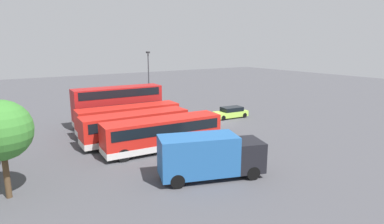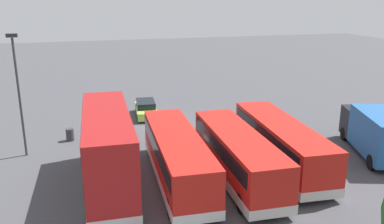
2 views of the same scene
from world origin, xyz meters
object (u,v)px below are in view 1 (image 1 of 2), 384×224
Objects in this scene: car_hatchback_silver at (231,112)px; waste_bin_yellow at (173,109)px; bus_single_deck_third at (129,118)px; bus_single_deck_second at (136,126)px; box_truck_blue at (209,155)px; bus_double_decker_fourth at (118,105)px; bus_single_deck_near_end at (163,133)px; lamp_post_tall at (149,77)px.

car_hatchback_silver reaches higher than waste_bin_yellow.
car_hatchback_silver is (-0.51, -13.92, -0.92)m from bus_single_deck_third.
bus_single_deck_second reaches higher than waste_bin_yellow.
box_truck_blue is (-10.79, -0.98, 0.09)m from bus_single_deck_second.
bus_double_decker_fourth is at bearing 71.70° from car_hatchback_silver.
bus_single_deck_third is at bearing 0.72° from box_truck_blue.
bus_single_deck_near_end is 7.08m from bus_single_deck_third.
bus_single_deck_near_end is 1.40× the size of box_truck_blue.
bus_single_deck_third is at bearing 87.90° from car_hatchback_silver.
lamp_post_tall reaches higher than bus_double_decker_fourth.
bus_single_deck_second and bus_single_deck_third have the same top height.
bus_single_deck_second is 7.67m from bus_double_decker_fourth.
bus_double_decker_fourth is 8.77m from lamp_post_tall.
bus_single_deck_near_end and bus_single_deck_third have the same top height.
bus_single_deck_second is at bearing 148.99° from lamp_post_tall.
car_hatchback_silver is at bearing -92.10° from bus_single_deck_third.
bus_single_deck_third is 14.35m from box_truck_blue.
box_truck_blue is (-14.35, -0.18, 0.08)m from bus_single_deck_third.
bus_single_deck_third is 4.09m from bus_double_decker_fourth.
waste_bin_yellow is at bearing 35.41° from car_hatchback_silver.
bus_single_deck_near_end is 16.01m from waste_bin_yellow.
car_hatchback_silver is at bearing -44.80° from box_truck_blue.
bus_double_decker_fourth is (3.99, -0.30, 0.82)m from bus_single_deck_third.
bus_single_deck_near_end is 1.00× the size of bus_single_deck_third.
bus_single_deck_second is 2.26× the size of car_hatchback_silver.
bus_double_decker_fourth reaches higher than bus_single_deck_second.
lamp_post_tall is at bearing -15.87° from box_truck_blue.
bus_double_decker_fourth reaches higher than bus_single_deck_third.
lamp_post_tall is (9.23, -6.88, 3.30)m from bus_single_deck_third.
box_truck_blue is at bearing 156.61° from waste_bin_yellow.
bus_single_deck_third is at bearing 124.58° from waste_bin_yellow.
car_hatchback_silver is at bearing -144.59° from waste_bin_yellow.
car_hatchback_silver is 12.74m from lamp_post_tall.
car_hatchback_silver is 0.55× the size of lamp_post_tall.
box_truck_blue is at bearing 135.20° from car_hatchback_silver.
bus_single_deck_third is at bearing 2.62° from bus_single_deck_near_end.
car_hatchback_silver is 4.93× the size of waste_bin_yellow.
lamp_post_tall reaches higher than car_hatchback_silver.
bus_double_decker_fourth is 18.36m from box_truck_blue.
car_hatchback_silver is (-4.50, -13.62, -1.75)m from bus_double_decker_fourth.
bus_single_deck_second is 15.06m from car_hatchback_silver.
bus_single_deck_near_end is 3.69m from bus_single_deck_second.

